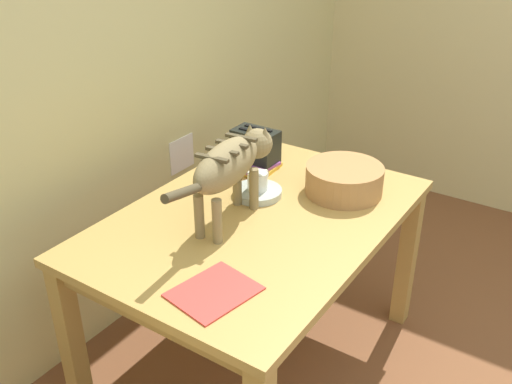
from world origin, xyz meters
TOP-DOWN VIEW (x-y plane):
  - wall_rear at (0.00, 1.83)m, footprint 4.79×0.11m
  - dining_table at (0.08, 1.06)m, footprint 1.33×0.94m
  - cat at (0.01, 1.13)m, footprint 0.68×0.18m
  - saucer_bowl at (0.22, 1.15)m, footprint 0.20×0.20m
  - coffee_mug at (0.22, 1.15)m, footprint 0.12×0.08m
  - magazine at (-0.40, 0.90)m, footprint 0.29×0.25m
  - book_stack at (0.42, 1.27)m, footprint 0.21×0.14m
  - wicker_basket at (0.43, 0.87)m, footprint 0.32×0.32m
  - toaster at (0.45, 1.32)m, footprint 0.12×0.20m

SIDE VIEW (x-z plane):
  - dining_table at x=0.08m, z-range 0.28..1.03m
  - magazine at x=-0.40m, z-range 0.74..0.75m
  - saucer_bowl at x=0.22m, z-range 0.74..0.77m
  - book_stack at x=0.42m, z-range 0.74..0.77m
  - wicker_basket at x=0.43m, z-range 0.74..0.86m
  - coffee_mug at x=0.22m, z-range 0.77..0.84m
  - toaster at x=0.45m, z-range 0.74..0.91m
  - cat at x=0.01m, z-range 0.81..1.13m
  - wall_rear at x=0.00m, z-range 0.00..2.50m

